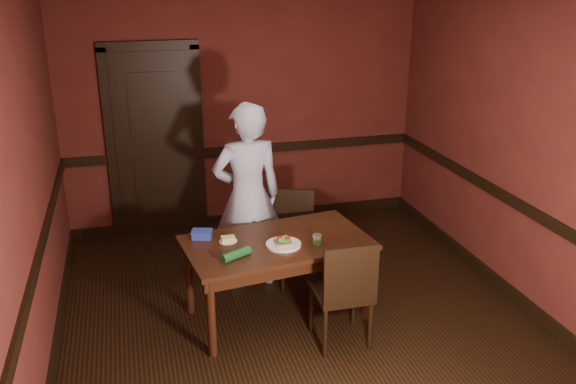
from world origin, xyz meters
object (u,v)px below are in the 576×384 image
person (248,197)px  food_tub (202,234)px  sandwich_plate (283,243)px  cheese_saucer (228,240)px  chair_far (302,240)px  dining_table (277,279)px  chair_near (341,290)px  sauce_jar (317,240)px

person → food_tub: 0.67m
sandwich_plate → cheese_saucer: sandwich_plate is taller
chair_far → sandwich_plate: (-0.35, -0.63, 0.29)m
dining_table → food_tub: (-0.60, 0.21, 0.39)m
chair_near → dining_table: bearing=-50.9°
sandwich_plate → chair_far: bearing=61.0°
person → sandwich_plate: person is taller
food_tub → cheese_saucer: bearing=-16.5°
sandwich_plate → person: bearing=100.5°
sandwich_plate → sauce_jar: sauce_jar is taller
chair_far → chair_near: (0.02, -1.03, 0.02)m
dining_table → sauce_jar: (0.30, -0.16, 0.40)m
person → sauce_jar: bearing=113.5°
sandwich_plate → food_tub: sandwich_plate is taller
dining_table → sauce_jar: size_ratio=17.09×
sandwich_plate → sauce_jar: size_ratio=3.24×
chair_near → cheese_saucer: (-0.79, 0.58, 0.27)m
person → food_tub: size_ratio=9.04×
chair_far → food_tub: (-0.98, -0.32, 0.31)m
chair_near → sauce_jar: (-0.10, 0.34, 0.30)m
sandwich_plate → sauce_jar: (0.27, -0.05, 0.02)m
person → sandwich_plate: 0.79m
chair_far → person: (-0.49, 0.13, 0.44)m
chair_near → food_tub: size_ratio=4.73×
dining_table → chair_near: (0.40, -0.50, 0.10)m
chair_near → person: person is taller
chair_near → sandwich_plate: chair_near is taller
dining_table → chair_far: chair_far is taller
chair_near → cheese_saucer: chair_near is taller
food_tub → chair_near: bearing=-19.2°
person → sandwich_plate: (0.14, -0.76, -0.15)m
cheese_saucer → food_tub: food_tub is taller
cheese_saucer → food_tub: (-0.20, 0.13, 0.02)m
chair_near → sandwich_plate: size_ratio=3.19×
sandwich_plate → dining_table: bearing=105.7°
chair_near → food_tub: 1.26m
sauce_jar → food_tub: sauce_jar is taller
sauce_jar → cheese_saucer: size_ratio=0.59×
dining_table → food_tub: food_tub is taller
dining_table → sauce_jar: 0.53m
sauce_jar → cheese_saucer: bearing=160.7°
chair_far → sauce_jar: (-0.08, -0.69, 0.31)m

